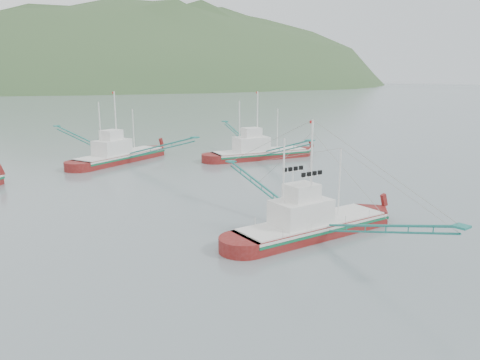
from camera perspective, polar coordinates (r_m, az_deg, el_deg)
ground at (r=40.58m, az=5.36°, el=-5.87°), size 1200.00×1200.00×0.00m
main_boat at (r=38.78m, az=8.72°, el=-4.53°), size 14.23×25.20×10.22m
bg_boat_right at (r=73.38m, az=2.36°, el=4.21°), size 15.84×27.28×11.22m
bg_boat_far at (r=72.79m, az=-14.52°, el=3.91°), size 15.94×27.04×11.34m
headland_right at (r=529.78m, az=-8.86°, el=11.21°), size 684.00×432.00×306.00m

